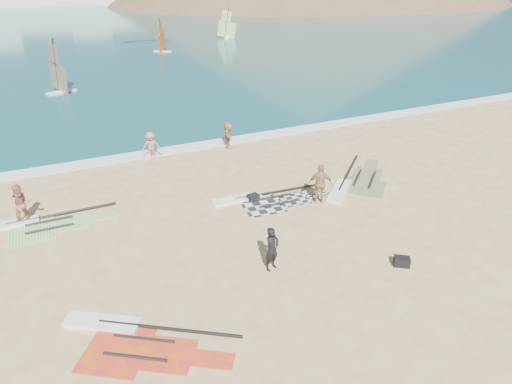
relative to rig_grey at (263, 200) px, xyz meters
name	(u,v)px	position (x,y,z in m)	size (l,w,h in m)	color
ground	(280,277)	(-1.81, -4.87, -0.05)	(300.00, 300.00, 0.00)	#E2C684
sea	(57,10)	(-1.81, 127.13, -0.05)	(300.00, 240.00, 0.06)	#0C5254
surf_line	(174,151)	(-1.81, 7.43, -0.05)	(300.00, 1.20, 0.04)	white
headland_main	(317,3)	(83.19, 125.13, -0.05)	(143.00, 143.00, 45.00)	brown
rig_grey	(263,200)	(0.00, 0.00, 0.00)	(5.15, 2.21, 0.20)	#232426
rig_green	(37,225)	(-8.73, 1.93, 0.00)	(5.06, 1.99, 0.20)	#6ACC2E
rig_orange	(354,183)	(4.59, -0.27, 0.00)	(5.02, 4.35, 0.20)	orange
rig_red	(130,338)	(-6.62, -5.47, 0.00)	(4.33, 3.82, 0.19)	#E40F3E
gear_bag_near	(253,198)	(-0.36, 0.21, 0.10)	(0.47, 0.35, 0.30)	black
gear_bag_far	(402,261)	(2.16, -6.04, 0.10)	(0.50, 0.35, 0.30)	black
person_wetsuit	(272,249)	(-1.82, -4.34, 0.72)	(0.56, 0.37, 1.54)	black
beachgoer_left	(22,205)	(-9.09, 2.25, 0.79)	(0.82, 0.64, 1.68)	#A96151
beachgoer_mid	(151,146)	(-3.17, 6.63, 0.70)	(0.97, 0.56, 1.51)	#B6685C
beachgoer_back	(320,184)	(2.11, -1.12, 0.82)	(1.02, 0.42, 1.74)	#9A7A4F
beachgoer_right	(228,134)	(1.10, 6.63, 0.70)	(1.38, 0.44, 1.49)	#B3775E
windsurfer_left	(58,77)	(-6.59, 24.02, 1.23)	(2.46, 2.70, 4.36)	white
windsurfer_centre	(162,42)	(6.30, 41.19, 1.15)	(2.18, 2.28, 4.01)	white
windsurfer_right	(227,30)	(18.42, 49.66, 1.24)	(2.71, 2.50, 4.44)	white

